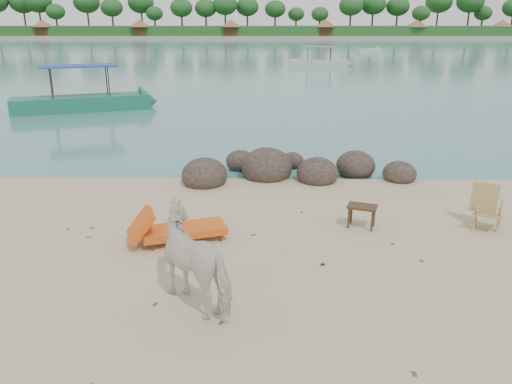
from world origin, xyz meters
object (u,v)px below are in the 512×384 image
side_table (361,218)px  lounge_chair (184,227)px  deck_chair (489,210)px  boat_near (79,73)px  boulders (286,170)px  cow (200,259)px

side_table → lounge_chair: (-3.69, -0.71, 0.07)m
lounge_chair → deck_chair: size_ratio=2.26×
side_table → boat_near: boat_near is taller
boulders → boat_near: 15.11m
side_table → deck_chair: size_ratio=0.66×
side_table → deck_chair: 2.64m
side_table → lounge_chair: lounge_chair is taller
deck_chair → side_table: bearing=-150.8°
deck_chair → lounge_chair: bearing=-143.4°
lounge_chair → deck_chair: (6.32, 0.64, 0.15)m
boulders → side_table: bearing=-68.4°
boulders → deck_chair: 5.58m
side_table → cow: bearing=-116.0°
cow → lounge_chair: cow is taller
side_table → deck_chair: bearing=17.8°
side_table → lounge_chair: bearing=-149.7°
boulders → cow: 6.92m
cow → lounge_chair: size_ratio=0.85×
boulders → lounge_chair: (-2.23, -4.41, 0.10)m
boulders → boat_near: boat_near is taller
boulders → cow: size_ratio=3.66×
lounge_chair → boat_near: (-7.53, 15.84, 1.49)m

